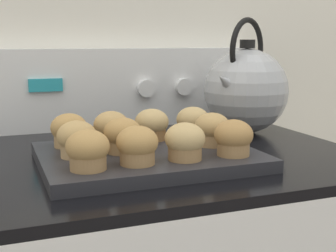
% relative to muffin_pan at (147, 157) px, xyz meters
% --- Properties ---
extents(wall_back, '(8.00, 0.05, 2.40)m').
position_rel_muffin_pan_xyz_m(wall_back, '(0.04, 0.42, 0.27)').
color(wall_back, silver).
rests_on(wall_back, ground_plane).
extents(control_panel, '(0.77, 0.07, 0.20)m').
position_rel_muffin_pan_xyz_m(control_panel, '(0.04, 0.37, 0.09)').
color(control_panel, white).
rests_on(control_panel, stove_range).
extents(muffin_pan, '(0.38, 0.29, 0.02)m').
position_rel_muffin_pan_xyz_m(muffin_pan, '(0.00, 0.00, 0.00)').
color(muffin_pan, '#28282D').
rests_on(muffin_pan, stove_range).
extents(muffin_r0_c0, '(0.07, 0.07, 0.06)m').
position_rel_muffin_pan_xyz_m(muffin_r0_c0, '(-0.12, -0.09, 0.04)').
color(muffin_r0_c0, '#A37A4C').
rests_on(muffin_r0_c0, muffin_pan).
extents(muffin_r0_c1, '(0.07, 0.07, 0.06)m').
position_rel_muffin_pan_xyz_m(muffin_r0_c1, '(-0.04, -0.08, 0.04)').
color(muffin_r0_c1, '#A37A4C').
rests_on(muffin_r0_c1, muffin_pan).
extents(muffin_r0_c2, '(0.07, 0.07, 0.06)m').
position_rel_muffin_pan_xyz_m(muffin_r0_c2, '(0.04, -0.08, 0.04)').
color(muffin_r0_c2, '#A37A4C').
rests_on(muffin_r0_c2, muffin_pan).
extents(muffin_r0_c3, '(0.07, 0.07, 0.06)m').
position_rel_muffin_pan_xyz_m(muffin_r0_c3, '(0.13, -0.08, 0.04)').
color(muffin_r0_c3, '#A37A4C').
rests_on(muffin_r0_c3, muffin_pan).
extents(muffin_r1_c0, '(0.07, 0.07, 0.06)m').
position_rel_muffin_pan_xyz_m(muffin_r1_c0, '(-0.12, -0.00, 0.04)').
color(muffin_r1_c0, tan).
rests_on(muffin_r1_c0, muffin_pan).
extents(muffin_r1_c1, '(0.07, 0.07, 0.06)m').
position_rel_muffin_pan_xyz_m(muffin_r1_c1, '(-0.04, 0.00, 0.04)').
color(muffin_r1_c1, tan).
rests_on(muffin_r1_c1, muffin_pan).
extents(muffin_r1_c3, '(0.07, 0.07, 0.06)m').
position_rel_muffin_pan_xyz_m(muffin_r1_c3, '(0.13, -0.00, 0.04)').
color(muffin_r1_c3, tan).
rests_on(muffin_r1_c3, muffin_pan).
extents(muffin_r2_c0, '(0.07, 0.07, 0.06)m').
position_rel_muffin_pan_xyz_m(muffin_r2_c0, '(-0.12, 0.08, 0.04)').
color(muffin_r2_c0, tan).
rests_on(muffin_r2_c0, muffin_pan).
extents(muffin_r2_c1, '(0.07, 0.07, 0.06)m').
position_rel_muffin_pan_xyz_m(muffin_r2_c1, '(-0.04, 0.08, 0.04)').
color(muffin_r2_c1, tan).
rests_on(muffin_r2_c1, muffin_pan).
extents(muffin_r2_c2, '(0.07, 0.07, 0.06)m').
position_rel_muffin_pan_xyz_m(muffin_r2_c2, '(0.04, 0.08, 0.04)').
color(muffin_r2_c2, olive).
rests_on(muffin_r2_c2, muffin_pan).
extents(muffin_r2_c3, '(0.07, 0.07, 0.06)m').
position_rel_muffin_pan_xyz_m(muffin_r2_c3, '(0.12, 0.08, 0.04)').
color(muffin_r2_c3, '#A37A4C').
rests_on(muffin_r2_c3, muffin_pan).
extents(tea_kettle, '(0.22, 0.20, 0.27)m').
position_rel_muffin_pan_xyz_m(tea_kettle, '(0.31, 0.18, 0.09)').
color(tea_kettle, '#ADAFB5').
rests_on(tea_kettle, stove_range).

